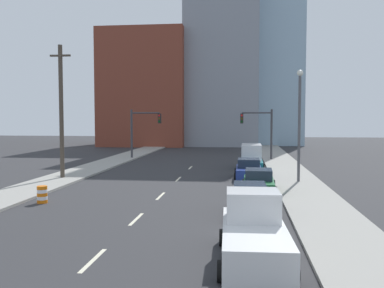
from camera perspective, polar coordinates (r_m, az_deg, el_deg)
sidewalk_left at (r=54.37m, az=-7.81°, el=-1.36°), size 3.44×96.11×0.15m
sidewalk_right at (r=52.76m, az=11.05°, el=-1.55°), size 3.44×96.11×0.15m
lane_stripe_at_9m at (r=15.01m, az=-13.05°, el=-14.86°), size 0.16×2.40×0.01m
lane_stripe_at_15m at (r=20.31m, az=-7.44°, el=-9.90°), size 0.16×2.40×0.01m
lane_stripe_at_21m at (r=25.93m, az=-4.21°, el=-6.92°), size 0.16×2.40×0.01m
lane_stripe_at_28m at (r=32.87m, az=-1.82°, el=-4.68°), size 0.16×2.40×0.01m
lane_stripe_at_35m at (r=40.18m, az=-0.23°, el=-3.17°), size 0.16×2.40×0.01m
building_brick_left at (r=75.22m, az=-5.76°, el=7.19°), size 14.00×16.00×18.98m
building_office_center at (r=78.17m, az=4.19°, el=11.81°), size 12.00×20.00×31.87m
building_glass_right at (r=82.94m, az=9.43°, el=14.78°), size 13.00×20.00×41.81m
traffic_signal_left at (r=48.88m, az=-6.91°, el=2.24°), size 3.53×0.35×5.62m
traffic_signal_right at (r=47.53m, az=9.33°, el=2.18°), size 3.53×0.35×5.62m
utility_pole_left_mid at (r=33.94m, az=-17.03°, el=4.23°), size 1.60×0.32×10.16m
traffic_barrel at (r=25.11m, az=-19.35°, el=-6.37°), size 0.56×0.56×0.95m
street_lamp at (r=31.35m, az=14.13°, el=3.42°), size 0.44×0.44×8.07m
pickup_truck_white at (r=14.48m, az=8.24°, el=-11.82°), size 2.46×5.59×2.22m
sedan_silver at (r=21.01m, az=7.69°, el=-7.52°), size 2.09×4.69×1.53m
sedan_green at (r=27.07m, az=8.87°, el=-5.06°), size 2.23×4.49×1.50m
sedan_blue at (r=33.23m, az=7.55°, el=-3.41°), size 2.18×4.49×1.54m
box_truck_teal at (r=39.93m, az=7.92°, el=-1.74°), size 2.35×5.70×2.25m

